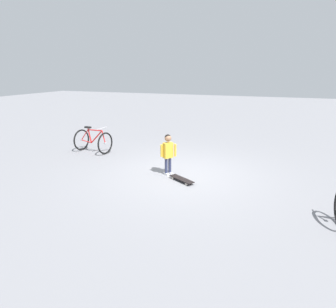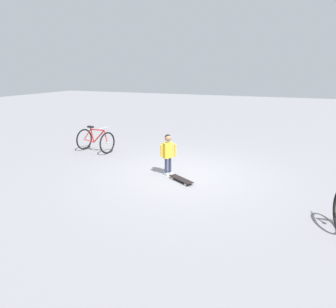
% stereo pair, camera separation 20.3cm
% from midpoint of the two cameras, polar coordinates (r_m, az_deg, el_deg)
% --- Properties ---
extents(ground_plane, '(50.00, 50.00, 0.00)m').
position_cam_midpoint_polar(ground_plane, '(7.59, 3.71, -3.94)').
color(ground_plane, gray).
extents(child_person, '(0.37, 0.28, 1.06)m').
position_cam_midpoint_polar(child_person, '(7.34, 0.80, 0.79)').
color(child_person, '#2D3351').
rests_on(child_person, ground).
extents(skateboard, '(0.72, 0.54, 0.07)m').
position_cam_midpoint_polar(skateboard, '(7.05, 3.43, -5.00)').
color(skateboard, black).
rests_on(skateboard, ground).
extents(bicycle_near, '(1.15, 0.84, 0.85)m').
position_cam_midpoint_polar(bicycle_near, '(9.83, -13.55, 2.64)').
color(bicycle_near, black).
rests_on(bicycle_near, ground).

